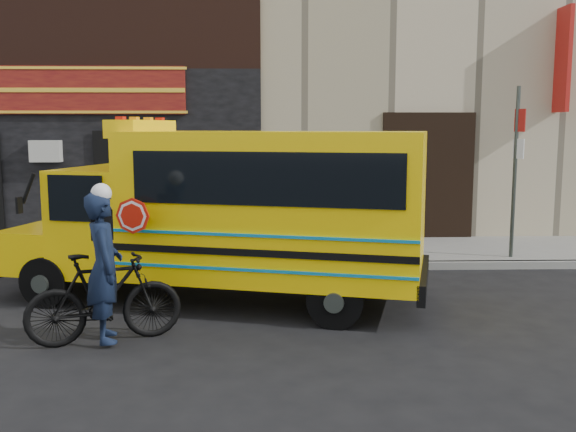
# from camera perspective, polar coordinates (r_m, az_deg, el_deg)

# --- Properties ---
(ground) EXTENTS (120.00, 120.00, 0.00)m
(ground) POSITION_cam_1_polar(r_m,az_deg,el_deg) (10.23, -2.68, -8.05)
(ground) COLOR black
(ground) RESTS_ON ground
(curb) EXTENTS (40.00, 0.20, 0.15)m
(curb) POSITION_cam_1_polar(r_m,az_deg,el_deg) (12.73, -2.49, -4.49)
(curb) COLOR gray
(curb) RESTS_ON ground
(sidewalk) EXTENTS (40.00, 3.00, 0.15)m
(sidewalk) POSITION_cam_1_polar(r_m,az_deg,el_deg) (14.20, -2.41, -3.19)
(sidewalk) COLOR slate
(sidewalk) RESTS_ON ground
(building) EXTENTS (20.00, 10.70, 12.00)m
(building) POSITION_cam_1_polar(r_m,az_deg,el_deg) (20.55, -2.43, 17.22)
(building) COLOR tan
(building) RESTS_ON sidewalk
(school_bus) EXTENTS (7.22, 3.85, 2.92)m
(school_bus) POSITION_cam_1_polar(r_m,az_deg,el_deg) (10.21, -4.67, 0.57)
(school_bus) COLOR black
(school_bus) RESTS_ON ground
(sign_pole) EXTENTS (0.12, 0.31, 3.62)m
(sign_pole) POSITION_cam_1_polar(r_m,az_deg,el_deg) (13.81, 19.57, 4.00)
(sign_pole) COLOR #3B423C
(sign_pole) RESTS_ON ground
(bicycle) EXTENTS (2.08, 1.18, 1.20)m
(bicycle) POSITION_cam_1_polar(r_m,az_deg,el_deg) (8.76, -16.01, -7.01)
(bicycle) COLOR black
(bicycle) RESTS_ON ground
(cyclist) EXTENTS (0.66, 0.82, 1.95)m
(cyclist) POSITION_cam_1_polar(r_m,az_deg,el_deg) (8.63, -16.01, -4.70)
(cyclist) COLOR black
(cyclist) RESTS_ON ground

